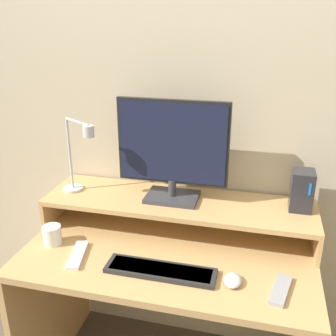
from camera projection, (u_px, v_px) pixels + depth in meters
The scene contains 11 objects.
wall_back at pixel (188, 116), 1.84m from camera, with size 6.00×0.05×2.50m.
desk at pixel (169, 291), 1.76m from camera, with size 1.22×0.69×0.76m.
monitor_shelf at pixel (178, 205), 1.79m from camera, with size 1.22×0.33×0.15m.
monitor at pixel (173, 150), 1.71m from camera, with size 0.49×0.17×0.46m.
desk_lamp at pixel (78, 157), 1.78m from camera, with size 0.22×0.16×0.36m.
router_dock at pixel (302, 190), 1.68m from camera, with size 0.09×0.11×0.18m.
keyboard at pixel (160, 270), 1.52m from camera, with size 0.43×0.11×0.02m.
mouse at pixel (233, 280), 1.46m from camera, with size 0.07×0.09×0.03m.
remote_control at pixel (78, 255), 1.62m from camera, with size 0.09×0.20×0.02m.
remote_secondary at pixel (281, 290), 1.42m from camera, with size 0.09×0.18×0.02m.
mug at pixel (52, 235), 1.70m from camera, with size 0.08×0.08×0.08m.
Camera 1 is at (0.34, -1.05, 1.70)m, focal length 42.00 mm.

